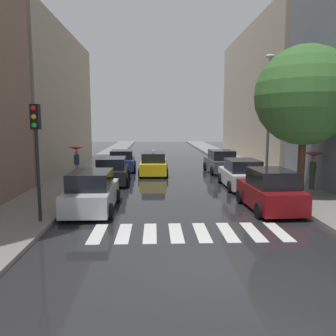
{
  "coord_description": "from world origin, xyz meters",
  "views": [
    {
      "loc": [
        -1.17,
        -8.26,
        3.8
      ],
      "look_at": [
        -0.27,
        15.3,
        0.7
      ],
      "focal_mm": 37.22,
      "sensor_mm": 36.0,
      "label": 1
    }
  ],
  "objects_px": {
    "taxi_midroad": "(154,164)",
    "street_tree_right": "(305,96)",
    "parked_car_left_third": "(122,161)",
    "parked_car_left_second": "(112,171)",
    "traffic_light_left_corner": "(36,137)",
    "parked_car_right_third": "(221,162)",
    "lamp_post_right": "(269,111)",
    "parked_car_right_nearest": "(270,191)",
    "pedestrian_near_tree": "(76,155)",
    "parked_car_right_second": "(242,174)",
    "pedestrian_foreground": "(313,162)",
    "parked_car_left_nearest": "(92,192)"
  },
  "relations": [
    {
      "from": "parked_car_right_third",
      "to": "street_tree_right",
      "type": "xyz_separation_m",
      "value": [
        2.45,
        -8.75,
        4.31
      ]
    },
    {
      "from": "parked_car_left_nearest",
      "to": "parked_car_left_third",
      "type": "bearing_deg",
      "value": -0.85
    },
    {
      "from": "parked_car_left_third",
      "to": "parked_car_left_second",
      "type": "bearing_deg",
      "value": 176.73
    },
    {
      "from": "parked_car_left_second",
      "to": "taxi_midroad",
      "type": "xyz_separation_m",
      "value": [
        2.59,
        3.62,
        -0.0
      ]
    },
    {
      "from": "parked_car_right_third",
      "to": "traffic_light_left_corner",
      "type": "distance_m",
      "value": 16.44
    },
    {
      "from": "parked_car_left_second",
      "to": "lamp_post_right",
      "type": "distance_m",
      "value": 10.17
    },
    {
      "from": "parked_car_right_second",
      "to": "taxi_midroad",
      "type": "distance_m",
      "value": 7.43
    },
    {
      "from": "pedestrian_foreground",
      "to": "traffic_light_left_corner",
      "type": "xyz_separation_m",
      "value": [
        -12.9,
        -5.77,
        1.65
      ]
    },
    {
      "from": "taxi_midroad",
      "to": "pedestrian_near_tree",
      "type": "distance_m",
      "value": 5.53
    },
    {
      "from": "pedestrian_near_tree",
      "to": "taxi_midroad",
      "type": "bearing_deg",
      "value": 52.61
    },
    {
      "from": "parked_car_left_third",
      "to": "parked_car_right_second",
      "type": "distance_m",
      "value": 10.72
    },
    {
      "from": "lamp_post_right",
      "to": "parked_car_right_nearest",
      "type": "bearing_deg",
      "value": -106.45
    },
    {
      "from": "parked_car_right_third",
      "to": "lamp_post_right",
      "type": "height_order",
      "value": "lamp_post_right"
    },
    {
      "from": "parked_car_right_third",
      "to": "pedestrian_foreground",
      "type": "distance_m",
      "value": 8.41
    },
    {
      "from": "parked_car_right_third",
      "to": "traffic_light_left_corner",
      "type": "height_order",
      "value": "traffic_light_left_corner"
    },
    {
      "from": "parked_car_left_nearest",
      "to": "taxi_midroad",
      "type": "distance_m",
      "value": 10.73
    },
    {
      "from": "parked_car_right_second",
      "to": "parked_car_right_third",
      "type": "relative_size",
      "value": 1.03
    },
    {
      "from": "parked_car_right_third",
      "to": "street_tree_right",
      "type": "relative_size",
      "value": 0.57
    },
    {
      "from": "parked_car_left_nearest",
      "to": "pedestrian_near_tree",
      "type": "xyz_separation_m",
      "value": [
        -2.54,
        8.66,
        0.82
      ]
    },
    {
      "from": "parked_car_left_nearest",
      "to": "lamp_post_right",
      "type": "height_order",
      "value": "lamp_post_right"
    },
    {
      "from": "parked_car_left_second",
      "to": "parked_car_right_third",
      "type": "height_order",
      "value": "parked_car_right_third"
    },
    {
      "from": "parked_car_left_third",
      "to": "street_tree_right",
      "type": "bearing_deg",
      "value": -137.43
    },
    {
      "from": "street_tree_right",
      "to": "taxi_midroad",
      "type": "bearing_deg",
      "value": 133.63
    },
    {
      "from": "parked_car_left_second",
      "to": "traffic_light_left_corner",
      "type": "distance_m",
      "value": 9.36
    },
    {
      "from": "taxi_midroad",
      "to": "street_tree_right",
      "type": "bearing_deg",
      "value": -135.42
    },
    {
      "from": "taxi_midroad",
      "to": "pedestrian_foreground",
      "type": "relative_size",
      "value": 2.2
    },
    {
      "from": "pedestrian_near_tree",
      "to": "parked_car_left_third",
      "type": "bearing_deg",
      "value": 89.48
    },
    {
      "from": "lamp_post_right",
      "to": "parked_car_left_third",
      "type": "bearing_deg",
      "value": 143.5
    },
    {
      "from": "traffic_light_left_corner",
      "to": "lamp_post_right",
      "type": "relative_size",
      "value": 0.57
    },
    {
      "from": "taxi_midroad",
      "to": "street_tree_right",
      "type": "relative_size",
      "value": 0.59
    },
    {
      "from": "parked_car_left_second",
      "to": "pedestrian_near_tree",
      "type": "height_order",
      "value": "pedestrian_near_tree"
    },
    {
      "from": "parked_car_left_nearest",
      "to": "parked_car_left_second",
      "type": "relative_size",
      "value": 1.0
    },
    {
      "from": "parked_car_left_second",
      "to": "street_tree_right",
      "type": "bearing_deg",
      "value": -115.12
    },
    {
      "from": "parked_car_left_third",
      "to": "parked_car_right_third",
      "type": "relative_size",
      "value": 0.97
    },
    {
      "from": "parked_car_left_second",
      "to": "traffic_light_left_corner",
      "type": "xyz_separation_m",
      "value": [
        -1.6,
        -8.87,
        2.52
      ]
    },
    {
      "from": "parked_car_left_second",
      "to": "pedestrian_near_tree",
      "type": "xyz_separation_m",
      "value": [
        -2.59,
        1.89,
        0.86
      ]
    },
    {
      "from": "parked_car_left_nearest",
      "to": "parked_car_left_third",
      "type": "distance_m",
      "value": 12.55
    },
    {
      "from": "pedestrian_near_tree",
      "to": "traffic_light_left_corner",
      "type": "xyz_separation_m",
      "value": [
        1.0,
        -10.76,
        1.65
      ]
    },
    {
      "from": "parked_car_right_nearest",
      "to": "parked_car_left_third",
      "type": "bearing_deg",
      "value": 28.29
    },
    {
      "from": "taxi_midroad",
      "to": "parked_car_right_third",
      "type": "bearing_deg",
      "value": -79.81
    },
    {
      "from": "parked_car_left_third",
      "to": "parked_car_right_nearest",
      "type": "bearing_deg",
      "value": -151.75
    },
    {
      "from": "taxi_midroad",
      "to": "parked_car_right_nearest",
      "type": "bearing_deg",
      "value": -153.56
    },
    {
      "from": "parked_car_right_second",
      "to": "pedestrian_near_tree",
      "type": "relative_size",
      "value": 2.18
    },
    {
      "from": "parked_car_right_second",
      "to": "pedestrian_near_tree",
      "type": "height_order",
      "value": "pedestrian_near_tree"
    },
    {
      "from": "parked_car_left_nearest",
      "to": "taxi_midroad",
      "type": "relative_size",
      "value": 1.01
    },
    {
      "from": "parked_car_right_nearest",
      "to": "pedestrian_foreground",
      "type": "relative_size",
      "value": 2.05
    },
    {
      "from": "pedestrian_near_tree",
      "to": "parked_car_right_second",
      "type": "bearing_deg",
      "value": 14.83
    },
    {
      "from": "taxi_midroad",
      "to": "traffic_light_left_corner",
      "type": "xyz_separation_m",
      "value": [
        -4.19,
        -12.5,
        2.52
      ]
    },
    {
      "from": "street_tree_right",
      "to": "parked_car_left_second",
      "type": "bearing_deg",
      "value": 157.03
    },
    {
      "from": "taxi_midroad",
      "to": "lamp_post_right",
      "type": "xyz_separation_m",
      "value": [
        6.81,
        -4.75,
        3.71
      ]
    }
  ]
}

